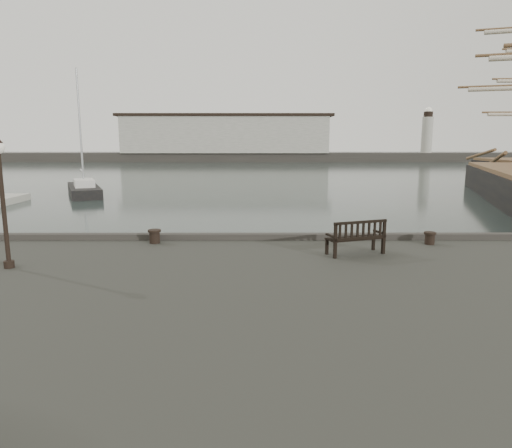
{
  "coord_description": "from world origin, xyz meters",
  "views": [
    {
      "loc": [
        -1.32,
        -13.77,
        4.5
      ],
      "look_at": [
        -1.29,
        -0.5,
        2.1
      ],
      "focal_mm": 32.0,
      "sensor_mm": 36.0,
      "label": 1
    }
  ],
  "objects_px": {
    "bollard_left": "(155,236)",
    "lamp_post": "(1,185)",
    "yacht_d": "(84,192)",
    "bench": "(356,244)",
    "bollard_right": "(430,238)"
  },
  "relations": [
    {
      "from": "bollard_left",
      "to": "lamp_post",
      "type": "relative_size",
      "value": 0.13
    },
    {
      "from": "bollard_left",
      "to": "lamp_post",
      "type": "xyz_separation_m",
      "value": [
        -2.87,
        -2.66,
        1.76
      ]
    },
    {
      "from": "lamp_post",
      "to": "yacht_d",
      "type": "bearing_deg",
      "value": 107.21
    },
    {
      "from": "lamp_post",
      "to": "yacht_d",
      "type": "height_order",
      "value": "yacht_d"
    },
    {
      "from": "bollard_left",
      "to": "yacht_d",
      "type": "bearing_deg",
      "value": 114.34
    },
    {
      "from": "bollard_left",
      "to": "yacht_d",
      "type": "xyz_separation_m",
      "value": [
        -11.7,
        25.87,
        -1.53
      ]
    },
    {
      "from": "lamp_post",
      "to": "bollard_left",
      "type": "bearing_deg",
      "value": 42.86
    },
    {
      "from": "bench",
      "to": "bollard_right",
      "type": "relative_size",
      "value": 4.58
    },
    {
      "from": "bollard_right",
      "to": "yacht_d",
      "type": "height_order",
      "value": "yacht_d"
    },
    {
      "from": "bench",
      "to": "yacht_d",
      "type": "height_order",
      "value": "yacht_d"
    },
    {
      "from": "yacht_d",
      "to": "lamp_post",
      "type": "bearing_deg",
      "value": -96.56
    },
    {
      "from": "bollard_right",
      "to": "bollard_left",
      "type": "bearing_deg",
      "value": 178.73
    },
    {
      "from": "bollard_right",
      "to": "yacht_d",
      "type": "relative_size",
      "value": 0.03
    },
    {
      "from": "bench",
      "to": "bollard_left",
      "type": "xyz_separation_m",
      "value": [
        -5.61,
        1.36,
        -0.09
      ]
    },
    {
      "from": "yacht_d",
      "to": "bollard_left",
      "type": "bearing_deg",
      "value": -89.42
    }
  ]
}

